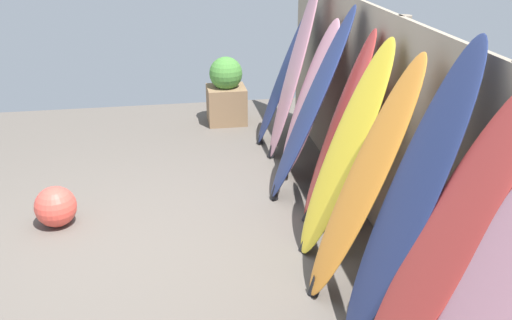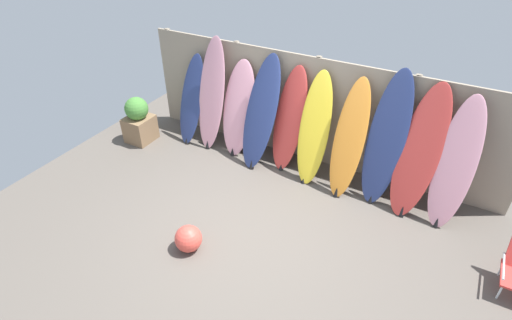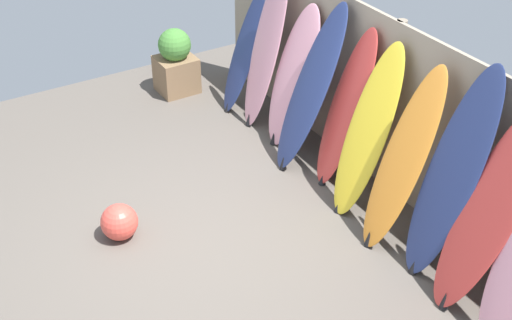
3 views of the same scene
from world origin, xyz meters
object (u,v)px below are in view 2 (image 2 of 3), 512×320
Objects in this scene: surfboard_yellow_5 at (314,130)px; planter_box at (139,120)px; surfboard_navy_3 at (261,113)px; surfboard_navy_0 at (191,101)px; beach_ball at (188,239)px; surfboard_pink_2 at (239,109)px; surfboard_pink_9 at (456,165)px; surfboard_red_4 at (289,120)px; surfboard_orange_6 at (349,140)px; surfboard_red_8 at (419,153)px; surfboard_navy_7 at (386,140)px; surfboard_pink_1 at (212,96)px.

planter_box is at bearing -170.51° from surfboard_yellow_5.
surfboard_navy_3 is 0.91m from surfboard_yellow_5.
surfboard_navy_0 is 2.33m from surfboard_yellow_5.
planter_box reaches higher than beach_ball.
surfboard_yellow_5 is at bearing -3.47° from surfboard_pink_2.
surfboard_pink_9 is at bearing -1.98° from surfboard_pink_2.
surfboard_navy_0 is 1.04m from planter_box.
surfboard_pink_2 is 0.95× the size of surfboard_red_4.
planter_box is (-2.68, -0.61, -0.43)m from surfboard_red_4.
surfboard_orange_6 is at bearing -8.07° from surfboard_red_4.
surfboard_red_4 is at bearing 171.93° from surfboard_orange_6.
surfboard_red_8 reaches higher than surfboard_red_4.
surfboard_navy_7 is at bearing 9.83° from surfboard_orange_6.
surfboard_red_8 is at bearing 0.46° from surfboard_navy_3.
surfboard_navy_0 is at bearing -179.77° from surfboard_navy_7.
surfboard_navy_3 reaches higher than surfboard_yellow_5.
surfboard_yellow_5 is at bearing -178.42° from surfboard_navy_7.
surfboard_yellow_5 is 0.98× the size of surfboard_orange_6.
beach_ball is (-1.82, -2.31, -0.78)m from surfboard_navy_7.
surfboard_navy_3 is at bearing -13.10° from surfboard_pink_2.
surfboard_yellow_5 is at bearing 174.27° from surfboard_orange_6.
surfboard_navy_3 is 1.06× the size of surfboard_yellow_5.
surfboard_orange_6 is (1.97, -0.14, 0.06)m from surfboard_pink_2.
surfboard_red_8 is (1.53, -0.01, 0.07)m from surfboard_yellow_5.
surfboard_navy_7 reaches higher than beach_ball.
planter_box is at bearing -160.73° from surfboard_pink_2.
surfboard_pink_1 is 0.99× the size of surfboard_navy_7.
surfboard_navy_0 is 0.91× the size of surfboard_yellow_5.
planter_box is (-4.68, -0.52, -0.50)m from surfboard_red_8.
surfboard_orange_6 is at bearing -1.43° from surfboard_navy_0.
surfboard_pink_1 is at bearing 178.75° from surfboard_yellow_5.
surfboard_navy_3 is 1.07× the size of surfboard_red_4.
surfboard_red_8 is at bearing 2.88° from surfboard_orange_6.
surfboard_pink_9 reaches higher than surfboard_pink_2.
surfboard_navy_7 is (1.98, 0.06, 0.06)m from surfboard_navy_3.
surfboard_orange_6 is at bearing -170.17° from surfboard_navy_7.
surfboard_red_4 is 1.53m from surfboard_navy_7.
surfboard_pink_2 is at bearing 178.71° from surfboard_navy_7.
surfboard_red_8 is 5.17× the size of beach_ball.
surfboard_pink_9 is (4.33, -0.05, 0.12)m from surfboard_navy_0.
surfboard_navy_0 is at bearing 179.64° from surfboard_red_8.
surfboard_pink_2 is 1.89m from planter_box.
surfboard_navy_7 is 3.04m from beach_ball.
planter_box is (-0.81, -0.54, -0.35)m from surfboard_navy_0.
surfboard_yellow_5 reaches higher than beach_ball.
surfboard_navy_0 is 0.97× the size of surfboard_pink_2.
surfboard_red_8 is at bearing 177.00° from surfboard_pink_9.
surfboard_yellow_5 is 1.98× the size of planter_box.
surfboard_pink_1 is at bearing 179.76° from surfboard_navy_7.
surfboard_yellow_5 is 2.00m from surfboard_pink_9.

